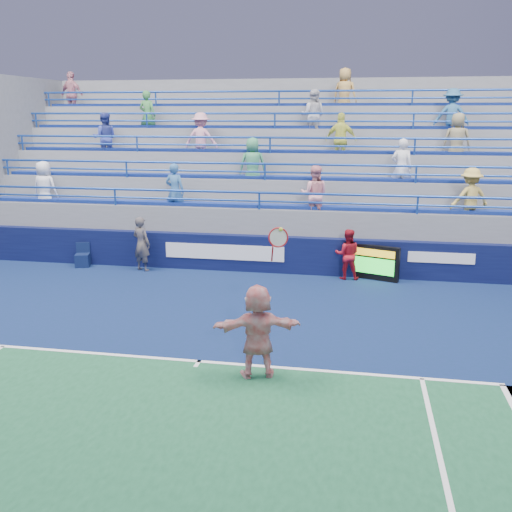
% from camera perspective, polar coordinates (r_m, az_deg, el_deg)
% --- Properties ---
extents(ground, '(120.00, 120.00, 0.00)m').
position_cam_1_polar(ground, '(11.07, -5.73, -10.54)').
color(ground, '#333538').
extents(sponsor_wall, '(18.00, 0.32, 1.10)m').
position_cam_1_polar(sponsor_wall, '(16.90, 0.22, 0.21)').
color(sponsor_wall, '#090D33').
rests_on(sponsor_wall, ground).
extents(bleacher_stand, '(18.00, 5.61, 6.13)m').
position_cam_1_polar(bleacher_stand, '(20.36, 2.06, 5.44)').
color(bleacher_stand, slate).
rests_on(bleacher_stand, ground).
extents(serve_speed_board, '(1.42, 0.63, 1.00)m').
position_cam_1_polar(serve_speed_board, '(16.44, 11.70, -0.65)').
color(serve_speed_board, black).
rests_on(serve_speed_board, ground).
extents(judge_chair, '(0.51, 0.52, 0.73)m').
position_cam_1_polar(judge_chair, '(18.32, -16.92, -0.33)').
color(judge_chair, '#0C173A').
rests_on(judge_chair, ground).
extents(tennis_player, '(1.67, 0.93, 2.75)m').
position_cam_1_polar(tennis_player, '(10.15, 0.18, -7.52)').
color(tennis_player, white).
rests_on(tennis_player, ground).
extents(line_judge, '(0.70, 0.59, 1.65)m').
position_cam_1_polar(line_judge, '(17.30, -11.37, 1.19)').
color(line_judge, '#131836').
rests_on(line_judge, ground).
extents(ball_girl, '(0.73, 0.58, 1.45)m').
position_cam_1_polar(ball_girl, '(16.32, 9.12, 0.16)').
color(ball_girl, '#A31220').
rests_on(ball_girl, ground).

